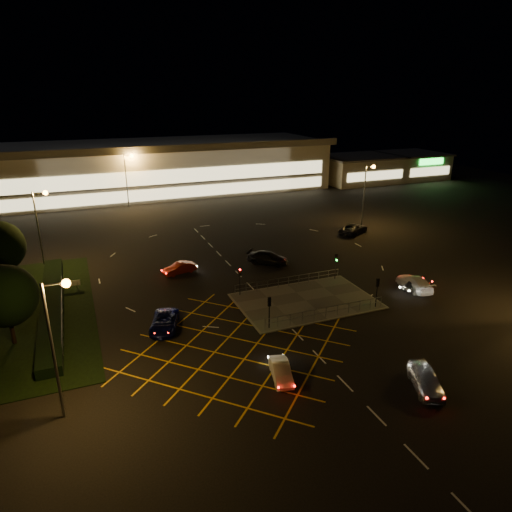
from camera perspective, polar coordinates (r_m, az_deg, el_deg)
name	(u,v)px	position (r m, az deg, el deg)	size (l,w,h in m)	color
ground	(281,297)	(49.86, 3.11, -5.14)	(180.00, 180.00, 0.00)	black
pedestrian_island	(306,301)	(49.05, 6.23, -5.60)	(14.00, 9.00, 0.12)	#4C4944
hedge	(52,305)	(51.27, -24.15, -5.64)	(2.00, 26.00, 1.00)	black
supermarket	(164,166)	(105.76, -11.38, 10.95)	(72.00, 26.50, 10.50)	beige
retail_unit_a	(358,169)	(116.53, 12.69, 10.61)	(18.80, 14.80, 6.35)	beige
retail_unit_b	(411,165)	(126.19, 18.83, 10.73)	(14.80, 14.80, 6.35)	beige
streetlight_sw	(57,331)	(32.35, -23.61, -8.60)	(1.78, 0.56, 10.03)	slate
streetlight_nw	(41,220)	(60.73, -25.30, 4.14)	(1.78, 0.56, 10.03)	slate
streetlight_ne	(367,187)	(76.35, 13.69, 8.38)	(1.78, 0.56, 10.03)	slate
streetlight_far_left	(128,173)	(90.53, -15.70, 9.95)	(1.78, 0.56, 10.03)	slate
streetlight_far_right	(311,160)	(104.60, 6.85, 11.79)	(1.78, 0.56, 10.03)	slate
signal_sw	(269,306)	(42.42, 1.67, -6.29)	(0.28, 0.30, 3.15)	black
signal_se	(377,287)	(48.09, 14.92, -3.72)	(0.28, 0.30, 3.15)	black
signal_nw	(240,276)	(49.19, -2.05, -2.48)	(0.28, 0.30, 3.15)	black
signal_ne	(336,261)	(54.16, 9.97, -0.63)	(0.28, 0.30, 3.15)	black
tree_e	(5,296)	(44.50, -28.86, -4.40)	(5.40, 5.40, 7.35)	black
car_near_silver	(426,379)	(37.55, 20.48, -14.26)	(1.85, 4.59, 1.56)	silver
car_queue_white	(281,371)	(36.53, 3.13, -14.17)	(1.35, 3.86, 1.27)	silver
car_left_blue	(164,322)	(44.00, -11.38, -8.11)	(2.37, 5.14, 1.43)	#0C114C
car_far_dkgrey	(268,258)	(58.98, 1.48, -0.24)	(2.19, 5.40, 1.57)	black
car_right_silver	(416,285)	(54.36, 19.40, -3.40)	(1.49, 3.70, 1.26)	#B3B5BB
car_circ_red	(179,268)	(56.61, -9.54, -1.51)	(1.44, 4.14, 1.36)	maroon
car_east_grey	(354,229)	(73.23, 12.10, 3.36)	(2.61, 5.67, 1.57)	black
car_approach_white	(415,283)	(54.47, 19.21, -3.17)	(2.15, 5.28, 1.53)	silver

